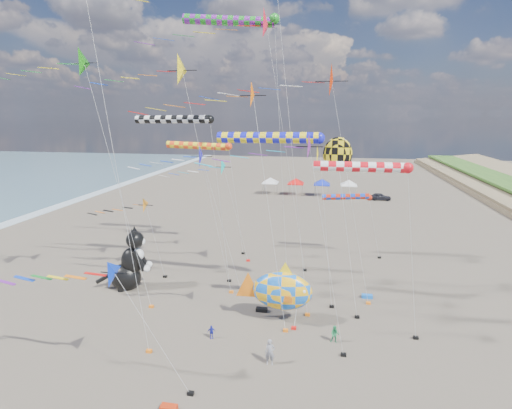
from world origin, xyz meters
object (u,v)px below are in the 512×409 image
at_px(fish_inflatable, 282,291).
at_px(child_blue, 211,332).
at_px(cat_inflatable, 128,258).
at_px(person_adult, 270,352).
at_px(parked_car, 380,197).
at_px(child_green, 335,334).

xyz_separation_m(fish_inflatable, child_blue, (-4.55, -3.25, -2.02)).
bearing_deg(child_blue, fish_inflatable, 15.63).
height_order(cat_inflatable, child_blue, cat_inflatable).
distance_m(person_adult, child_blue, 5.01).
distance_m(fish_inflatable, child_blue, 5.94).
bearing_deg(person_adult, parked_car, 70.10).
bearing_deg(parked_car, fish_inflatable, 165.59).
bearing_deg(child_blue, cat_inflatable, 125.48).
distance_m(person_adult, child_green, 5.17).
bearing_deg(cat_inflatable, fish_inflatable, -28.04).
height_order(fish_inflatable, child_blue, fish_inflatable).
distance_m(fish_inflatable, person_adult, 5.70).
relative_size(child_blue, parked_car, 0.26).
relative_size(person_adult, child_green, 1.35).
bearing_deg(child_green, person_adult, -135.81).
bearing_deg(person_adult, child_blue, 147.62).
xyz_separation_m(cat_inflatable, child_green, (18.22, -5.67, -2.23)).
bearing_deg(fish_inflatable, child_green, -29.33).
bearing_deg(child_green, parked_car, 85.77).
distance_m(cat_inflatable, fish_inflatable, 14.64).
height_order(fish_inflatable, person_adult, fish_inflatable).
distance_m(fish_inflatable, child_green, 4.95).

